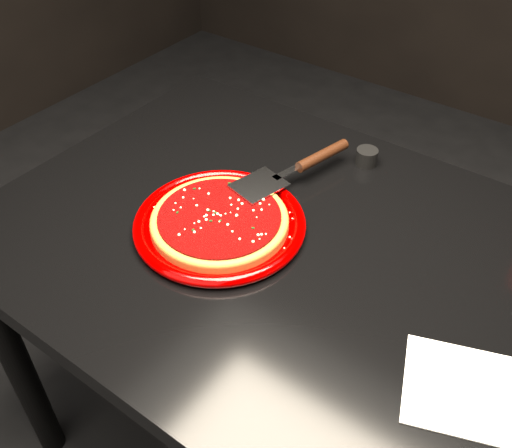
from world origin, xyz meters
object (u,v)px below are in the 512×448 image
at_px(table, 300,375).
at_px(pizza_server, 293,168).
at_px(plate, 220,223).
at_px(ramekin, 367,157).

height_order(table, pizza_server, pizza_server).
xyz_separation_m(table, plate, (-0.17, -0.04, 0.39)).
relative_size(plate, ramekin, 6.98).
relative_size(pizza_server, ramekin, 7.15).
bearing_deg(pizza_server, plate, -86.99).
xyz_separation_m(table, pizza_server, (-0.13, 0.14, 0.42)).
distance_m(table, ramekin, 0.49).
height_order(table, ramekin, ramekin).
bearing_deg(ramekin, plate, -109.33).
relative_size(table, plate, 3.81).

